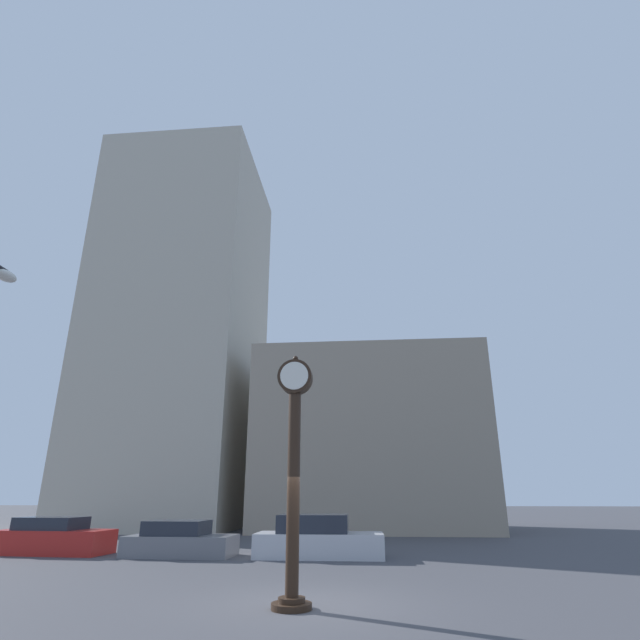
# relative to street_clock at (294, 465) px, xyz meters

# --- Properties ---
(ground_plane) EXTENTS (200.00, 200.00, 0.00)m
(ground_plane) POSITION_rel_street_clock_xyz_m (0.29, 0.51, -2.74)
(ground_plane) COLOR #424247
(building_tall_tower) EXTENTS (10.81, 12.00, 28.19)m
(building_tall_tower) POSITION_rel_street_clock_xyz_m (-12.46, 24.51, 11.35)
(building_tall_tower) COLOR #BCB29E
(building_tall_tower) RESTS_ON ground_plane
(building_storefront_row) EXTENTS (14.46, 12.00, 11.15)m
(building_storefront_row) POSITION_rel_street_clock_xyz_m (1.72, 24.51, 2.83)
(building_storefront_row) COLOR gray
(building_storefront_row) RESTS_ON ground_plane
(street_clock) EXTENTS (0.82, 0.82, 5.18)m
(street_clock) POSITION_rel_street_clock_xyz_m (0.00, 0.00, 0.00)
(street_clock) COLOR black
(street_clock) RESTS_ON ground_plane
(car_red) EXTENTS (4.39, 1.95, 1.33)m
(car_red) POSITION_rel_street_clock_xyz_m (-10.59, 8.78, -2.17)
(car_red) COLOR red
(car_red) RESTS_ON ground_plane
(car_grey) EXTENTS (3.97, 1.97, 1.24)m
(car_grey) POSITION_rel_street_clock_xyz_m (-5.45, 8.52, -2.22)
(car_grey) COLOR slate
(car_grey) RESTS_ON ground_plane
(car_silver) EXTENTS (4.65, 2.01, 1.46)m
(car_silver) POSITION_rel_street_clock_xyz_m (-0.32, 8.63, -2.13)
(car_silver) COLOR #BCBCC1
(car_silver) RESTS_ON ground_plane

